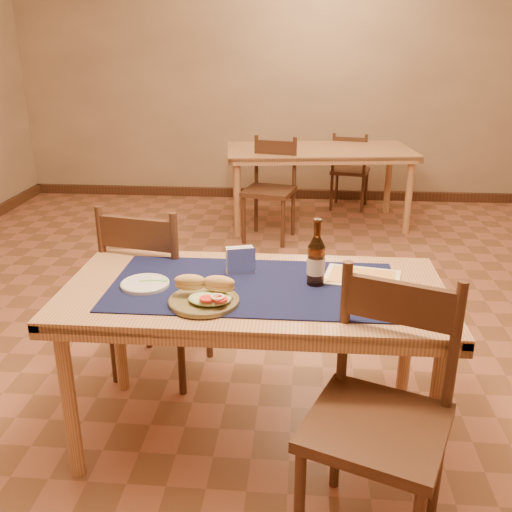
# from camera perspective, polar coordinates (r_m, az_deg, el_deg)

# --- Properties ---
(room) EXTENTS (6.04, 7.04, 2.84)m
(room) POSITION_cam_1_polar(r_m,az_deg,el_deg) (3.01, 1.15, 14.67)
(room) COLOR #985A42
(room) RESTS_ON ground
(main_table) EXTENTS (1.60, 0.80, 0.75)m
(main_table) POSITION_cam_1_polar(r_m,az_deg,el_deg) (2.43, -0.20, -4.86)
(main_table) COLOR tan
(main_table) RESTS_ON ground
(placemat) EXTENTS (1.20, 0.60, 0.01)m
(placemat) POSITION_cam_1_polar(r_m,az_deg,el_deg) (2.40, -0.20, -3.01)
(placemat) COLOR #10143C
(placemat) RESTS_ON main_table
(baseboard) EXTENTS (6.00, 7.00, 0.10)m
(baseboard) POSITION_cam_1_polar(r_m,az_deg,el_deg) (3.43, 0.99, -8.40)
(baseboard) COLOR #3F2516
(baseboard) RESTS_ON ground
(back_table) EXTENTS (1.85, 1.10, 0.75)m
(back_table) POSITION_cam_1_polar(r_m,az_deg,el_deg) (5.59, 6.32, 9.81)
(back_table) COLOR tan
(back_table) RESTS_ON ground
(chair_main_far) EXTENTS (0.54, 0.54, 0.98)m
(chair_main_far) POSITION_cam_1_polar(r_m,az_deg,el_deg) (3.02, -9.97, -3.19)
(chair_main_far) COLOR #3F2516
(chair_main_far) RESTS_ON ground
(chair_main_near) EXTENTS (0.59, 0.59, 0.99)m
(chair_main_near) POSITION_cam_1_polar(r_m,az_deg,el_deg) (2.09, 12.33, -15.14)
(chair_main_near) COLOR #3F2516
(chair_main_near) RESTS_ON ground
(chair_back_near) EXTENTS (0.51, 0.51, 0.91)m
(chair_back_near) POSITION_cam_1_polar(r_m,az_deg,el_deg) (5.17, 1.45, 6.85)
(chair_back_near) COLOR #3F2516
(chair_back_near) RESTS_ON ground
(chair_back_far) EXTENTS (0.45, 0.45, 0.83)m
(chair_back_far) POSITION_cam_1_polar(r_m,az_deg,el_deg) (6.22, 9.37, 8.53)
(chair_back_far) COLOR #3F2516
(chair_back_far) RESTS_ON ground
(sandwich_plate) EXTENTS (0.28, 0.28, 0.11)m
(sandwich_plate) POSITION_cam_1_polar(r_m,az_deg,el_deg) (2.24, -5.08, -4.03)
(sandwich_plate) COLOR brown
(sandwich_plate) RESTS_ON placemat
(side_plate) EXTENTS (0.20, 0.20, 0.02)m
(side_plate) POSITION_cam_1_polar(r_m,az_deg,el_deg) (2.43, -11.03, -2.73)
(side_plate) COLOR silver
(side_plate) RESTS_ON placemat
(fork) EXTENTS (0.12, 0.03, 0.00)m
(fork) POSITION_cam_1_polar(r_m,az_deg,el_deg) (2.44, -9.94, -2.42)
(fork) COLOR #7ACB6F
(fork) RESTS_ON side_plate
(beer_bottle) EXTENTS (0.08, 0.08, 0.29)m
(beer_bottle) POSITION_cam_1_polar(r_m,az_deg,el_deg) (2.38, 6.03, -0.45)
(beer_bottle) COLOR #4F290E
(beer_bottle) RESTS_ON placemat
(napkin_holder) EXTENTS (0.14, 0.08, 0.12)m
(napkin_holder) POSITION_cam_1_polar(r_m,az_deg,el_deg) (2.51, -1.55, -0.48)
(napkin_holder) COLOR silver
(napkin_holder) RESTS_ON placemat
(menu_card) EXTENTS (0.36, 0.29, 0.01)m
(menu_card) POSITION_cam_1_polar(r_m,az_deg,el_deg) (2.52, 10.57, -2.05)
(menu_card) COLOR #F5E3B9
(menu_card) RESTS_ON placemat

